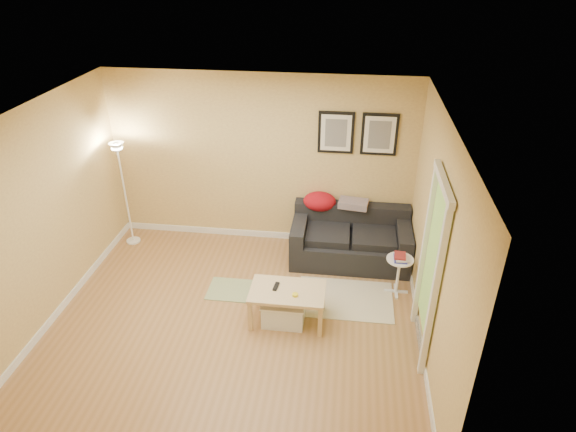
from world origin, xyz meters
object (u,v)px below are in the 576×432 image
Objects in this scene: storage_bin at (284,311)px; sofa at (351,238)px; floor_lamp at (126,197)px; book_stack at (401,257)px; side_table at (398,276)px; coffee_table at (287,305)px.

sofa is at bearing 62.32° from storage_bin.
sofa is 3.40m from floor_lamp.
book_stack is at bearing -11.12° from floor_lamp.
book_stack is at bearing -48.64° from sofa.
side_table is 0.30m from book_stack.
sofa is at bearing -1.08° from floor_lamp.
coffee_table is 1.74× the size of storage_bin.
book_stack reaches higher than side_table.
coffee_table is 4.21× the size of book_stack.
coffee_table is 1.56m from side_table.
coffee_table is 1.69× the size of side_table.
side_table is (1.42, 0.78, 0.11)m from storage_bin.
side_table is at bearing 17.74° from coffee_table.
floor_lamp is (-2.64, 1.51, 0.55)m from coffee_table.
storage_bin is 3.09m from floor_lamp.
storage_bin is 0.32× the size of floor_lamp.
floor_lamp is (-3.38, 0.06, 0.41)m from sofa.
coffee_table is at bearing 44.64° from storage_bin.
storage_bin is (-0.78, -1.49, -0.21)m from sofa.
storage_bin is 2.42× the size of book_stack.
sofa reaches higher than coffee_table.
sofa is 0.96m from side_table.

